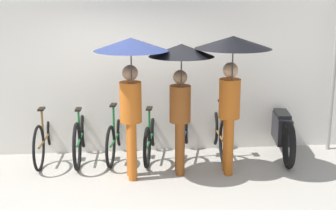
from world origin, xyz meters
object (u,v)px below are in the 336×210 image
at_px(parked_bicycle_0, 46,137).
at_px(parked_bicycle_4, 185,134).
at_px(parked_bicycle_2, 116,136).
at_px(pedestrian_center, 181,74).
at_px(pedestrian_leading, 131,69).
at_px(pedestrian_trailing, 232,64).
at_px(motorcycle, 281,130).
at_px(parked_bicycle_5, 219,133).
at_px(parked_bicycle_1, 81,136).
at_px(parked_bicycle_3, 151,136).

relative_size(parked_bicycle_0, parked_bicycle_4, 1.06).
height_order(parked_bicycle_2, pedestrian_center, pedestrian_center).
relative_size(pedestrian_leading, pedestrian_trailing, 1.00).
distance_m(parked_bicycle_0, pedestrian_leading, 2.20).
relative_size(parked_bicycle_0, motorcycle, 0.83).
height_order(pedestrian_trailing, motorcycle, pedestrian_trailing).
bearing_deg(parked_bicycle_5, parked_bicycle_1, 90.73).
height_order(parked_bicycle_0, parked_bicycle_3, parked_bicycle_0).
bearing_deg(pedestrian_leading, parked_bicycle_5, -152.87).
relative_size(parked_bicycle_2, motorcycle, 0.77).
height_order(parked_bicycle_3, pedestrian_center, pedestrian_center).
height_order(parked_bicycle_4, pedestrian_leading, pedestrian_leading).
relative_size(parked_bicycle_1, pedestrian_trailing, 0.85).
height_order(parked_bicycle_1, parked_bicycle_5, same).
bearing_deg(parked_bicycle_1, pedestrian_trailing, -111.17).
height_order(parked_bicycle_1, pedestrian_center, pedestrian_center).
bearing_deg(parked_bicycle_3, parked_bicycle_5, -80.23).
height_order(parked_bicycle_4, pedestrian_center, pedestrian_center).
relative_size(parked_bicycle_3, pedestrian_center, 0.84).
distance_m(parked_bicycle_4, parked_bicycle_5, 0.58).
xyz_separation_m(parked_bicycle_3, pedestrian_center, (0.40, -0.88, 1.21)).
xyz_separation_m(parked_bicycle_2, pedestrian_trailing, (1.72, -0.99, 1.35)).
bearing_deg(parked_bicycle_3, motorcycle, -81.20).
bearing_deg(parked_bicycle_5, parked_bicycle_3, 91.34).
relative_size(parked_bicycle_3, parked_bicycle_4, 0.99).
distance_m(parked_bicycle_0, parked_bicycle_1, 0.58).
distance_m(parked_bicycle_0, parked_bicycle_3, 1.75).
bearing_deg(parked_bicycle_0, parked_bicycle_1, -91.21).
bearing_deg(parked_bicycle_1, parked_bicycle_3, -89.49).
xyz_separation_m(parked_bicycle_1, pedestrian_trailing, (2.30, -0.97, 1.32)).
height_order(parked_bicycle_1, parked_bicycle_4, parked_bicycle_1).
xyz_separation_m(parked_bicycle_0, pedestrian_leading, (1.42, -1.07, 1.30)).
bearing_deg(parked_bicycle_5, pedestrian_leading, 125.42).
relative_size(parked_bicycle_0, pedestrian_trailing, 0.85).
relative_size(parked_bicycle_3, pedestrian_trailing, 0.79).
bearing_deg(pedestrian_leading, parked_bicycle_1, -57.99).
bearing_deg(pedestrian_leading, parked_bicycle_4, -138.03).
relative_size(pedestrian_trailing, motorcycle, 0.98).
relative_size(pedestrian_center, pedestrian_trailing, 0.95).
height_order(parked_bicycle_1, parked_bicycle_2, parked_bicycle_1).
distance_m(parked_bicycle_5, pedestrian_trailing, 1.63).
height_order(pedestrian_leading, motorcycle, pedestrian_leading).
bearing_deg(motorcycle, parked_bicycle_0, 97.73).
height_order(parked_bicycle_3, pedestrian_leading, pedestrian_leading).
height_order(parked_bicycle_0, pedestrian_leading, pedestrian_leading).
relative_size(parked_bicycle_5, pedestrian_leading, 0.83).
bearing_deg(parked_bicycle_5, parked_bicycle_0, 90.08).
xyz_separation_m(parked_bicycle_1, motorcycle, (3.42, -0.05, 0.02)).
relative_size(parked_bicycle_0, parked_bicycle_1, 0.99).
distance_m(parked_bicycle_3, parked_bicycle_5, 1.17).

